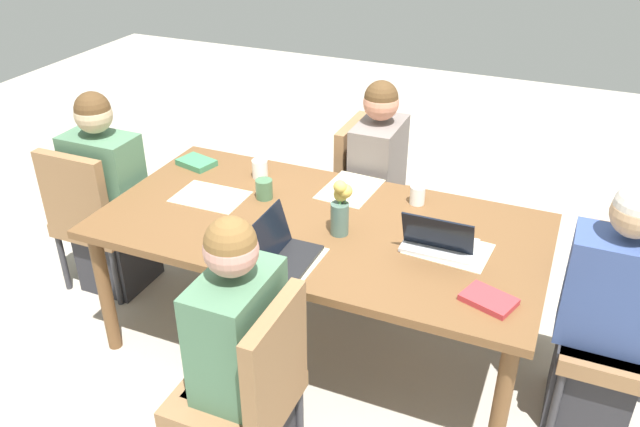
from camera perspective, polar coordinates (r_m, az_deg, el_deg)
ground_plane at (r=3.52m, az=0.00°, el=-11.16°), size 10.00×10.00×0.00m
dining_table at (r=3.13m, az=0.00°, el=-1.87°), size 2.12×1.08×0.73m
chair_head_left_left_near at (r=3.13m, az=24.97°, el=-8.69°), size 0.44×0.44×0.90m
person_head_left_left_near at (r=3.05m, az=23.94°, el=-8.90°), size 0.40×0.36×1.19m
chair_far_left_mid at (r=2.57m, az=-6.18°, el=-14.99°), size 0.44×0.44×0.90m
person_far_left_mid at (r=2.62m, az=-7.04°, el=-13.24°), size 0.36×0.40×1.19m
chair_near_left_far at (r=3.93m, az=4.27°, el=2.31°), size 0.44×0.44×0.90m
person_near_left_far at (r=3.85m, az=5.04°, el=2.09°), size 0.36×0.40×1.19m
chair_head_right_right_near at (r=3.87m, az=-19.37°, el=0.05°), size 0.44×0.44×0.90m
person_head_right_right_near at (r=3.86m, az=-18.06°, el=0.73°), size 0.40×0.36×1.19m
flower_vase at (r=2.93m, az=1.83°, el=0.77°), size 0.10×0.09×0.28m
placemat_head_left_left_near at (r=2.94m, az=11.28°, el=-3.09°), size 0.38×0.29×0.00m
placemat_far_left_mid at (r=2.80m, az=-2.96°, el=-4.41°), size 0.27×0.37×0.00m
placemat_near_left_far at (r=3.40m, az=2.66°, el=2.17°), size 0.28×0.38×0.00m
placemat_head_right_right_near at (r=3.36m, az=-9.65°, el=1.47°), size 0.36×0.26×0.00m
laptop_head_left_left_near at (r=2.91m, az=10.47°, el=-2.47°), size 0.32×0.22×0.20m
laptop_far_left_mid at (r=2.79m, az=-3.39°, el=-3.49°), size 0.22×0.32×0.21m
coffee_mug_near_left at (r=3.30m, az=-4.95°, el=2.16°), size 0.09×0.09×0.10m
coffee_mug_near_right at (r=3.52m, az=-5.33°, el=3.95°), size 0.08×0.08×0.10m
coffee_mug_centre_left at (r=3.27m, az=8.60°, el=1.63°), size 0.08×0.08×0.10m
book_red_cover at (r=3.72m, az=-10.85°, el=4.44°), size 0.23×0.18×0.03m
book_blue_cover at (r=2.65m, az=14.67°, el=-7.36°), size 0.24×0.20×0.03m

